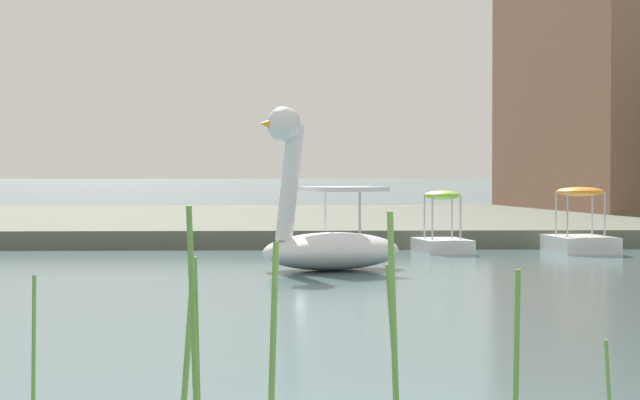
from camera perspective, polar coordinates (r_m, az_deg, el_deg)
shore_bank_far at (r=41.04m, az=-1.11°, el=-0.91°), size 125.17×23.10×0.41m
swan_boat at (r=23.11m, az=0.26°, el=-1.53°), size 3.05×2.57×2.87m
pedal_boat_lime at (r=28.46m, az=5.34°, el=-1.51°), size 1.19×1.86×1.34m
pedal_boat_orange at (r=28.90m, az=11.23°, el=-1.44°), size 1.32×2.15×1.41m
reed_clump_foreground at (r=7.05m, az=0.23°, el=-7.59°), size 3.31×1.30×1.57m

